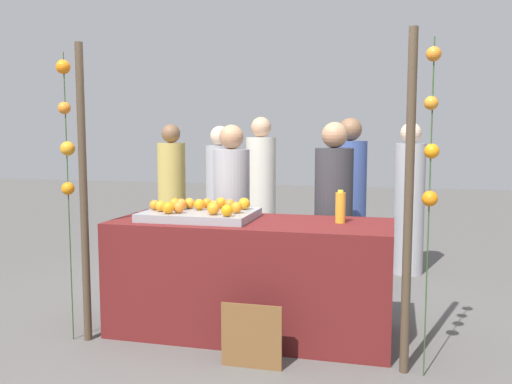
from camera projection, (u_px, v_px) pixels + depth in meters
name	position (u px, v px, depth m)	size (l,w,h in m)	color
ground_plane	(251.00, 332.00, 4.16)	(24.00, 24.00, 0.00)	#565451
stall_counter	(251.00, 277.00, 4.12)	(2.07, 0.81, 0.85)	#5B1919
orange_tray	(200.00, 215.00, 4.18)	(0.83, 0.61, 0.06)	gray
orange_0	(212.00, 207.00, 4.08)	(0.08, 0.08, 0.08)	orange
orange_1	(168.00, 208.00, 4.01)	(0.09, 0.09, 0.09)	orange
orange_2	(213.00, 209.00, 3.96)	(0.09, 0.09, 0.09)	orange
orange_3	(207.00, 203.00, 4.33)	(0.08, 0.08, 0.08)	orange
orange_4	(189.00, 203.00, 4.29)	(0.08, 0.08, 0.08)	orange
orange_5	(155.00, 205.00, 4.21)	(0.08, 0.08, 0.08)	orange
orange_6	(236.00, 208.00, 4.04)	(0.08, 0.08, 0.08)	orange
orange_7	(181.00, 204.00, 4.23)	(0.09, 0.09, 0.09)	orange
orange_8	(221.00, 203.00, 4.32)	(0.08, 0.08, 0.08)	orange
orange_9	(244.00, 204.00, 4.24)	(0.09, 0.09, 0.09)	orange
orange_10	(161.00, 206.00, 4.13)	(0.08, 0.08, 0.08)	orange
orange_11	(179.00, 208.00, 4.04)	(0.08, 0.08, 0.08)	orange
orange_12	(227.00, 211.00, 3.87)	(0.09, 0.09, 0.09)	orange
orange_13	(175.00, 204.00, 4.27)	(0.08, 0.08, 0.08)	orange
orange_14	(230.00, 204.00, 4.25)	(0.08, 0.08, 0.08)	orange
orange_15	(214.00, 206.00, 4.20)	(0.07, 0.07, 0.07)	orange
orange_16	(199.00, 205.00, 4.21)	(0.09, 0.09, 0.09)	orange
orange_17	(175.00, 202.00, 4.39)	(0.07, 0.07, 0.07)	orange
juice_bottle	(340.00, 207.00, 3.97)	(0.07, 0.07, 0.24)	orange
chalkboard_sign	(252.00, 337.00, 3.50)	(0.40, 0.03, 0.43)	brown
vendor_left	(232.00, 221.00, 4.82)	(0.32, 0.32, 1.58)	#99999E
vendor_right	(333.00, 224.00, 4.60)	(0.32, 0.32, 1.59)	#333338
crowd_person_0	(172.00, 198.00, 6.43)	(0.32, 0.32, 1.61)	tan
crowd_person_1	(220.00, 203.00, 6.05)	(0.32, 0.32, 1.58)	#99999E
crowd_person_2	(409.00, 204.00, 5.85)	(0.32, 0.32, 1.62)	#99999E
crowd_person_3	(349.00, 209.00, 5.37)	(0.33, 0.33, 1.65)	#384C8C
crowd_person_4	(261.00, 197.00, 6.24)	(0.34, 0.34, 1.69)	beige
canopy_post_left	(84.00, 195.00, 3.89)	(0.06, 0.06, 2.13)	#473828
canopy_post_right	(409.00, 205.00, 3.35)	(0.06, 0.06, 2.13)	#473828
garland_strand_left	(66.00, 130.00, 3.85)	(0.11, 0.11, 2.06)	#2D4C23
garland_strand_right	(431.00, 137.00, 3.25)	(0.10, 0.10, 2.06)	#2D4C23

